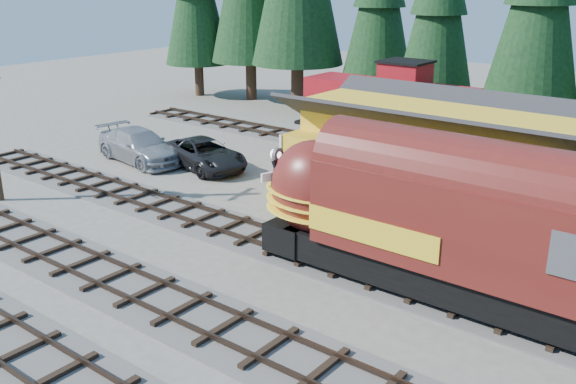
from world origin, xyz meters
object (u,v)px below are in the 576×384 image
Objects in this scene: locomotive at (456,231)px; pickup_truck_b at (140,146)px; caboose at (388,113)px; pickup_truck_a at (204,154)px; depot at (435,152)px.

locomotive is 21.38m from pickup_truck_b.
caboose reaches higher than pickup_truck_a.
locomotive is 2.48× the size of pickup_truck_b.
depot is at bearing -72.43° from pickup_truck_a.
depot is 2.05× the size of pickup_truck_b.
locomotive is 1.56× the size of caboose.
pickup_truck_a is at bearing -128.48° from caboose.
caboose is 1.72× the size of pickup_truck_a.
depot is 1.29× the size of caboose.
depot is 0.83× the size of locomotive.
depot is 7.61m from locomotive.
pickup_truck_a is at bearing -63.19° from pickup_truck_b.
locomotive is at bearing -94.43° from pickup_truck_a.
caboose is (-10.44, 14.00, 0.10)m from locomotive.
pickup_truck_b is at bearing 168.24° from locomotive.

